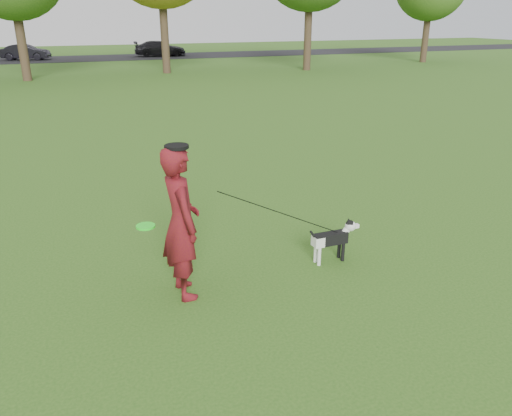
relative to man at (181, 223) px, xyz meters
name	(u,v)px	position (x,y,z in m)	size (l,w,h in m)	color
ground	(282,281)	(1.32, -0.20, -0.99)	(120.00, 120.00, 0.00)	#285116
road	(86,58)	(1.32, 39.80, -0.98)	(120.00, 7.00, 0.02)	black
man	(181,223)	(0.00, 0.00, 0.00)	(0.72, 0.48, 1.98)	#590C1D
dog	(334,237)	(2.27, 0.09, -0.61)	(0.83, 0.17, 0.63)	black
car_mid	(25,52)	(-3.20, 39.80, -0.37)	(1.28, 3.66, 1.21)	black
car_right	(160,48)	(7.59, 39.80, -0.33)	(1.79, 4.40, 1.28)	black
man_held_items	(283,214)	(1.40, 0.01, -0.08)	(2.95, 0.33, 1.57)	#20FF20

